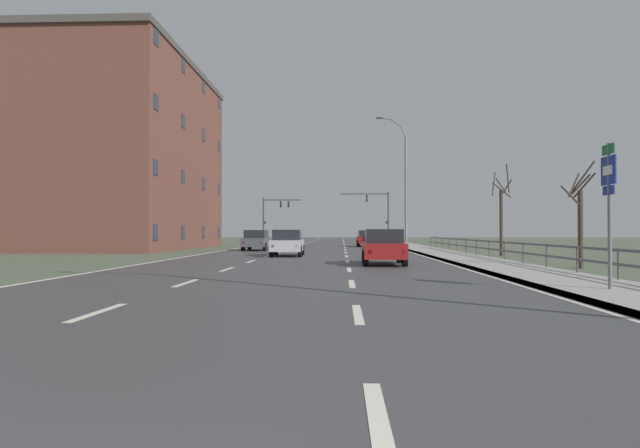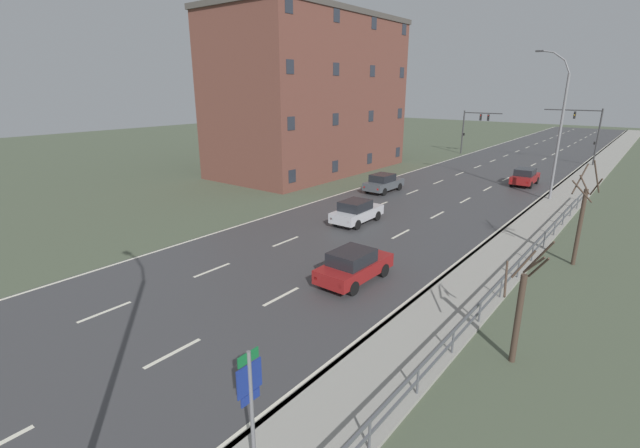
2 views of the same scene
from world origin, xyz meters
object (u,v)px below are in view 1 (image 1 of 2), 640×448
at_px(highway_sign, 609,197).
at_px(car_distant, 383,247).
at_px(traffic_signal_left, 273,212).
at_px(brick_building, 131,157).
at_px(street_lamp_midground, 404,184).
at_px(car_mid_centre, 287,243).
at_px(car_far_right, 367,238).
at_px(car_near_right, 257,240).
at_px(traffic_signal_right, 379,209).

xyz_separation_m(highway_sign, car_distant, (-4.50, 10.63, -1.49)).
xyz_separation_m(highway_sign, traffic_signal_left, (-15.03, 54.44, 1.65)).
bearing_deg(brick_building, car_distant, -46.93).
relative_size(street_lamp_midground, brick_building, 0.53).
relative_size(traffic_signal_left, car_mid_centre, 1.38).
height_order(highway_sign, brick_building, brick_building).
xyz_separation_m(street_lamp_midground, car_far_right, (-2.98, 4.72, -4.76)).
relative_size(traffic_signal_left, car_near_right, 1.38).
xyz_separation_m(street_lamp_midground, car_distant, (-3.55, -22.64, -4.76)).
bearing_deg(car_mid_centre, highway_sign, -63.71).
height_order(street_lamp_midground, highway_sign, street_lamp_midground).
bearing_deg(traffic_signal_right, car_mid_centre, -102.56).
bearing_deg(traffic_signal_left, traffic_signal_right, -2.03).
distance_m(street_lamp_midground, traffic_signal_right, 20.75).
distance_m(car_far_right, brick_building, 22.52).
bearing_deg(car_near_right, highway_sign, -64.09).
xyz_separation_m(traffic_signal_right, car_far_right, (-2.31, -15.98, -3.47)).
relative_size(car_near_right, car_mid_centre, 1.00).
bearing_deg(car_distant, street_lamp_midground, 82.07).
height_order(car_near_right, car_distant, same).
xyz_separation_m(traffic_signal_right, brick_building, (-22.82, -22.01, 3.62)).
height_order(car_far_right, car_mid_centre, same).
relative_size(traffic_signal_left, brick_building, 0.27).
relative_size(car_mid_centre, brick_building, 0.19).
bearing_deg(car_mid_centre, car_far_right, 72.93).
relative_size(traffic_signal_left, car_far_right, 1.38).
bearing_deg(highway_sign, brick_building, 127.41).
height_order(traffic_signal_right, car_distant, traffic_signal_right).
xyz_separation_m(street_lamp_midground, brick_building, (-23.48, -1.32, 2.33)).
distance_m(street_lamp_midground, traffic_signal_left, 25.48).
bearing_deg(street_lamp_midground, traffic_signal_left, 123.62).
bearing_deg(brick_building, traffic_signal_right, 43.98).
bearing_deg(traffic_signal_right, car_distant, -93.80).
distance_m(street_lamp_midground, car_distant, 23.41).
height_order(street_lamp_midground, brick_building, brick_building).
distance_m(traffic_signal_right, brick_building, 31.91).
bearing_deg(highway_sign, traffic_signal_right, 91.72).
bearing_deg(car_distant, traffic_signal_right, 87.18).
bearing_deg(car_mid_centre, car_near_right, 108.73).
relative_size(traffic_signal_right, car_mid_centre, 1.55).
distance_m(car_far_right, car_mid_centre, 20.34).
height_order(highway_sign, traffic_signal_left, traffic_signal_left).
height_order(highway_sign, car_distant, highway_sign).
bearing_deg(car_far_right, traffic_signal_left, 122.65).
distance_m(car_far_right, car_near_right, 13.69).
bearing_deg(car_far_right, traffic_signal_right, 80.41).
height_order(street_lamp_midground, traffic_signal_left, street_lamp_midground).
bearing_deg(car_mid_centre, brick_building, 136.72).
xyz_separation_m(highway_sign, car_mid_centre, (-9.54, 18.44, -1.49)).
distance_m(highway_sign, car_distant, 11.64).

